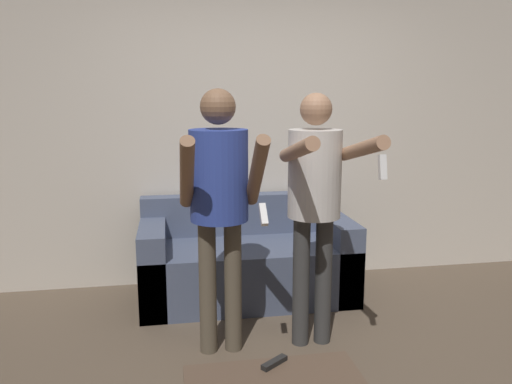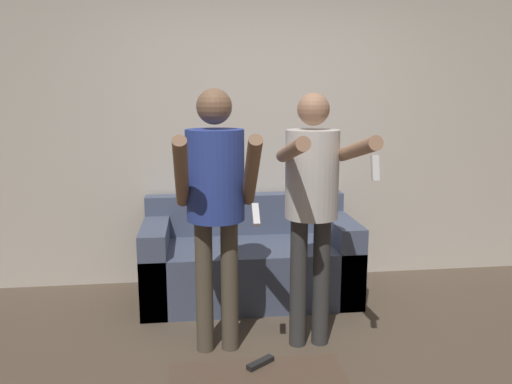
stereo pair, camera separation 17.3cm
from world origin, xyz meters
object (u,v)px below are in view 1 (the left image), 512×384
couch (247,262)px  person_standing_right (315,191)px  person_standing_left (219,192)px  remote_far (274,363)px

couch → person_standing_right: (0.30, -0.88, 0.75)m
person_standing_right → person_standing_left: bearing=179.1°
couch → remote_far: 1.75m
person_standing_right → remote_far: person_standing_right is taller
person_standing_right → remote_far: size_ratio=11.52×
person_standing_left → remote_far: (0.16, -0.87, -0.66)m
person_standing_left → person_standing_right: size_ratio=1.01×
person_standing_left → couch: bearing=71.0°
couch → person_standing_right: person_standing_right is taller
couch → person_standing_left: person_standing_left is taller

